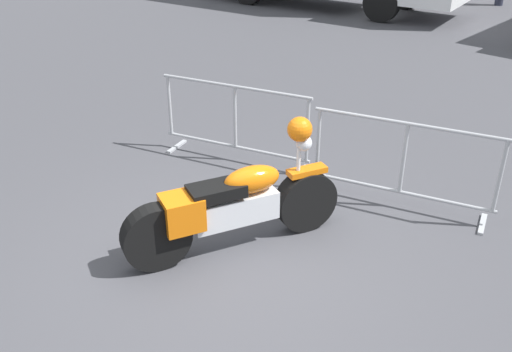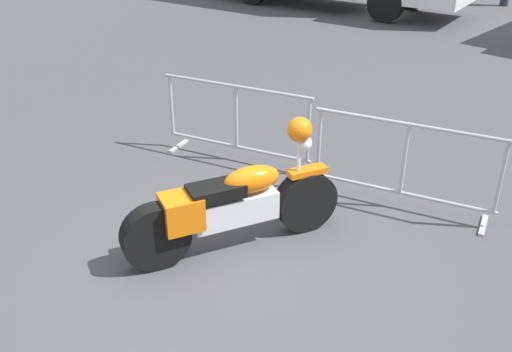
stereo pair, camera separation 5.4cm
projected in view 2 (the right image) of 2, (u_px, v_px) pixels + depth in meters
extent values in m
plane|color=#424247|center=(234.00, 265.00, 5.68)|extent=(120.00, 120.00, 0.00)
cylinder|color=black|center=(306.00, 201.00, 6.13)|extent=(0.53, 0.68, 0.68)
cylinder|color=black|center=(156.00, 237.00, 5.52)|extent=(0.53, 0.68, 0.68)
cube|color=silver|center=(234.00, 209.00, 5.78)|extent=(0.70, 0.89, 0.30)
ellipsoid|color=orange|center=(252.00, 179.00, 5.71)|extent=(0.55, 0.65, 0.28)
cube|color=black|center=(216.00, 191.00, 5.59)|extent=(0.55, 0.63, 0.13)
cube|color=orange|center=(181.00, 212.00, 5.52)|extent=(0.49, 0.51, 0.34)
cube|color=orange|center=(307.00, 171.00, 5.96)|extent=(0.36, 0.44, 0.06)
cylinder|color=silver|center=(299.00, 161.00, 5.85)|extent=(0.06, 0.06, 0.48)
sphere|color=silver|center=(304.00, 143.00, 5.78)|extent=(0.17, 0.17, 0.17)
sphere|color=orange|center=(300.00, 130.00, 5.69)|extent=(0.26, 0.26, 0.26)
cylinder|color=#9EA0A5|center=(236.00, 86.00, 7.30)|extent=(2.12, 0.31, 0.04)
cylinder|color=#9EA0A5|center=(237.00, 147.00, 7.69)|extent=(2.12, 0.31, 0.04)
cylinder|color=#9EA0A5|center=(171.00, 105.00, 7.89)|extent=(0.05, 0.05, 0.85)
cylinder|color=#9EA0A5|center=(236.00, 117.00, 7.50)|extent=(0.05, 0.05, 0.85)
cylinder|color=#9EA0A5|center=(309.00, 131.00, 7.10)|extent=(0.05, 0.05, 0.85)
cube|color=#9EA0A5|center=(179.00, 146.00, 8.15)|extent=(0.11, 0.44, 0.03)
cube|color=#9EA0A5|center=(302.00, 173.00, 7.41)|extent=(0.11, 0.44, 0.03)
cylinder|color=#9EA0A5|center=(409.00, 124.00, 6.18)|extent=(2.12, 0.31, 0.04)
cylinder|color=#9EA0A5|center=(400.00, 192.00, 6.58)|extent=(2.12, 0.31, 0.04)
cylinder|color=#9EA0A5|center=(319.00, 143.00, 6.78)|extent=(0.05, 0.05, 0.85)
cylinder|color=#9EA0A5|center=(404.00, 159.00, 6.38)|extent=(0.05, 0.05, 0.85)
cylinder|color=#9EA0A5|center=(501.00, 178.00, 5.99)|extent=(0.05, 0.05, 0.85)
cube|color=#9EA0A5|center=(322.00, 189.00, 7.04)|extent=(0.11, 0.44, 0.03)
cube|color=#9EA0A5|center=(483.00, 225.00, 6.30)|extent=(0.11, 0.44, 0.03)
cylinder|color=black|center=(386.00, 4.00, 14.88)|extent=(0.96, 0.30, 0.96)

